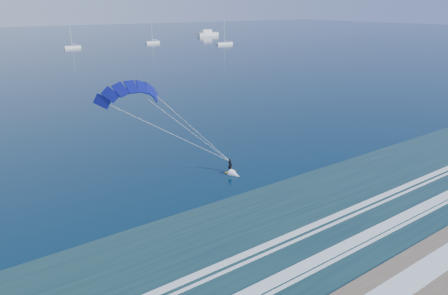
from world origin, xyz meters
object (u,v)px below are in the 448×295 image
at_px(sailboat_3, 152,42).
at_px(sailboat_4, 224,43).
at_px(motor_yacht, 207,33).
at_px(sailboat_2, 72,47).
at_px(kitesurfer_rig, 184,127).

height_order(sailboat_3, sailboat_4, sailboat_4).
distance_m(motor_yacht, sailboat_3, 65.50).
xyz_separation_m(sailboat_2, sailboat_3, (44.55, 2.32, -0.00)).
height_order(kitesurfer_rig, motor_yacht, kitesurfer_rig).
xyz_separation_m(kitesurfer_rig, sailboat_4, (107.87, 146.28, -6.78)).
height_order(sailboat_2, sailboat_3, sailboat_2).
relative_size(kitesurfer_rig, sailboat_4, 1.39).
bearing_deg(motor_yacht, sailboat_4, -114.90).
distance_m(kitesurfer_rig, sailboat_3, 192.11).
height_order(sailboat_2, sailboat_4, sailboat_4).
height_order(kitesurfer_rig, sailboat_3, kitesurfer_rig).
distance_m(kitesurfer_rig, motor_yacht, 247.71).
bearing_deg(kitesurfer_rig, motor_yacht, 56.68).
distance_m(sailboat_2, sailboat_4, 78.24).
distance_m(kitesurfer_rig, sailboat_2, 176.25).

